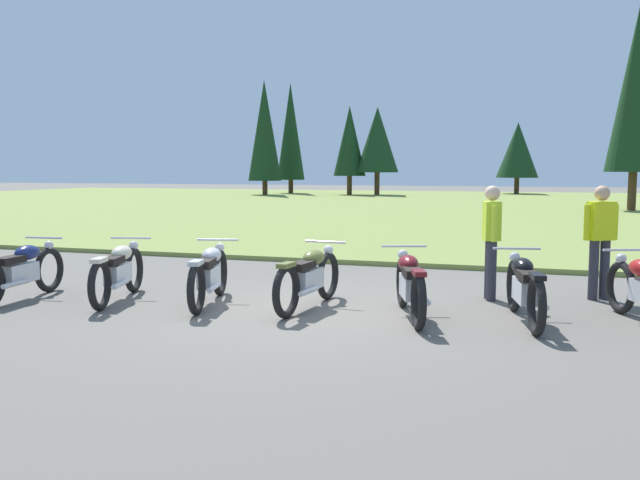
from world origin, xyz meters
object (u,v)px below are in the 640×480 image
(motorcycle_navy, at_px, (21,270))
(rider_checking_bike, at_px, (600,235))
(motorcycle_maroon, at_px, (410,284))
(rider_with_back_turned, at_px, (491,235))
(motorcycle_olive, at_px, (309,277))
(motorcycle_black, at_px, (525,288))
(motorcycle_silver, at_px, (209,274))
(motorcycle_cream, at_px, (118,271))

(motorcycle_navy, xyz_separation_m, rider_checking_bike, (8.00, 2.72, 0.51))
(motorcycle_maroon, xyz_separation_m, rider_with_back_turned, (0.88, 1.56, 0.51))
(motorcycle_navy, relative_size, motorcycle_olive, 1.00)
(motorcycle_navy, height_order, motorcycle_olive, same)
(motorcycle_navy, relative_size, motorcycle_black, 1.01)
(motorcycle_silver, bearing_deg, rider_checking_bike, 22.10)
(motorcycle_navy, height_order, rider_checking_bike, rider_checking_bike)
(motorcycle_black, distance_m, rider_checking_bike, 2.20)
(motorcycle_cream, height_order, motorcycle_black, same)
(motorcycle_silver, distance_m, rider_checking_bike, 5.68)
(motorcycle_navy, bearing_deg, motorcycle_black, 6.60)
(rider_with_back_turned, xyz_separation_m, rider_checking_bike, (1.51, 0.52, 0.00))
(rider_checking_bike, bearing_deg, motorcycle_navy, -161.23)
(motorcycle_maroon, relative_size, rider_checking_bike, 1.21)
(motorcycle_black, xyz_separation_m, rider_with_back_turned, (-0.52, 1.39, 0.51))
(motorcycle_black, bearing_deg, motorcycle_maroon, -173.02)
(motorcycle_cream, distance_m, rider_with_back_turned, 5.44)
(motorcycle_cream, distance_m, motorcycle_olive, 2.82)
(motorcycle_cream, bearing_deg, motorcycle_maroon, 3.14)
(motorcycle_navy, height_order, motorcycle_black, same)
(motorcycle_olive, xyz_separation_m, rider_with_back_turned, (2.32, 1.41, 0.51))
(motorcycle_silver, distance_m, motorcycle_maroon, 2.85)
(motorcycle_navy, bearing_deg, rider_with_back_turned, 18.73)
(motorcycle_olive, distance_m, rider_checking_bike, 4.31)
(motorcycle_cream, height_order, rider_checking_bike, rider_checking_bike)
(motorcycle_navy, xyz_separation_m, rider_with_back_turned, (6.49, 2.20, 0.51))
(motorcycle_cream, height_order, motorcycle_silver, same)
(motorcycle_maroon, distance_m, motorcycle_black, 1.42)
(motorcycle_silver, bearing_deg, motorcycle_navy, -167.95)
(motorcycle_maroon, bearing_deg, motorcycle_silver, -178.95)
(motorcycle_olive, xyz_separation_m, motorcycle_maroon, (1.43, -0.15, 0.00))
(motorcycle_navy, distance_m, motorcycle_olive, 4.25)
(motorcycle_silver, height_order, motorcycle_black, same)
(motorcycle_cream, relative_size, motorcycle_olive, 0.98)
(motorcycle_navy, xyz_separation_m, motorcycle_maroon, (5.61, 0.64, 0.00))
(motorcycle_olive, bearing_deg, motorcycle_silver, -171.96)
(motorcycle_navy, relative_size, motorcycle_maroon, 1.04)
(motorcycle_olive, bearing_deg, motorcycle_black, 0.49)
(rider_with_back_turned, bearing_deg, motorcycle_black, -69.30)
(motorcycle_olive, xyz_separation_m, rider_checking_bike, (3.82, 1.93, 0.51))
(motorcycle_navy, relative_size, motorcycle_silver, 1.02)
(motorcycle_maroon, height_order, rider_with_back_turned, rider_with_back_turned)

